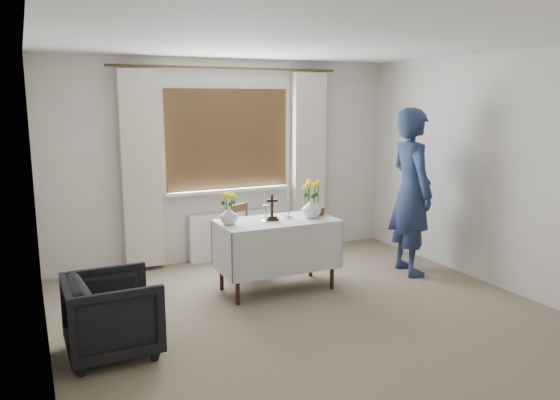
{
  "coord_description": "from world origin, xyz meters",
  "views": [
    {
      "loc": [
        -2.31,
        -3.96,
        2.01
      ],
      "look_at": [
        -0.02,
        0.91,
        1.02
      ],
      "focal_mm": 35.0,
      "sensor_mm": 36.0,
      "label": 1
    }
  ],
  "objects_px": {
    "armchair": "(113,315)",
    "flower_vase_left": "(229,215)",
    "wooden_chair": "(247,240)",
    "altar_table": "(277,255)",
    "wooden_cross": "(272,207)",
    "person": "(411,192)",
    "flower_vase_right": "(311,208)"
  },
  "relations": [
    {
      "from": "armchair",
      "to": "flower_vase_left",
      "type": "xyz_separation_m",
      "value": [
        1.29,
        0.82,
        0.53
      ]
    },
    {
      "from": "wooden_chair",
      "to": "armchair",
      "type": "xyz_separation_m",
      "value": [
        -1.73,
        -1.44,
        -0.08
      ]
    },
    {
      "from": "altar_table",
      "to": "wooden_chair",
      "type": "xyz_separation_m",
      "value": [
        -0.08,
        0.64,
        0.03
      ]
    },
    {
      "from": "altar_table",
      "to": "wooden_cross",
      "type": "xyz_separation_m",
      "value": [
        -0.05,
        0.01,
        0.52
      ]
    },
    {
      "from": "armchair",
      "to": "flower_vase_left",
      "type": "bearing_deg",
      "value": -58.55
    },
    {
      "from": "flower_vase_left",
      "to": "armchair",
      "type": "bearing_deg",
      "value": -147.39
    },
    {
      "from": "altar_table",
      "to": "person",
      "type": "bearing_deg",
      "value": -4.02
    },
    {
      "from": "altar_table",
      "to": "wooden_chair",
      "type": "relative_size",
      "value": 1.52
    },
    {
      "from": "armchair",
      "to": "wooden_cross",
      "type": "relative_size",
      "value": 2.55
    },
    {
      "from": "armchair",
      "to": "flower_vase_left",
      "type": "distance_m",
      "value": 1.62
    },
    {
      "from": "wooden_cross",
      "to": "flower_vase_right",
      "type": "bearing_deg",
      "value": 2.97
    },
    {
      "from": "flower_vase_right",
      "to": "altar_table",
      "type": "bearing_deg",
      "value": 172.22
    },
    {
      "from": "wooden_chair",
      "to": "altar_table",
      "type": "bearing_deg",
      "value": -107.74
    },
    {
      "from": "flower_vase_left",
      "to": "altar_table",
      "type": "bearing_deg",
      "value": -3.18
    },
    {
      "from": "person",
      "to": "flower_vase_right",
      "type": "relative_size",
      "value": 9.03
    },
    {
      "from": "wooden_cross",
      "to": "flower_vase_right",
      "type": "distance_m",
      "value": 0.44
    },
    {
      "from": "flower_vase_right",
      "to": "person",
      "type": "bearing_deg",
      "value": -2.88
    },
    {
      "from": "altar_table",
      "to": "flower_vase_right",
      "type": "distance_m",
      "value": 0.62
    },
    {
      "from": "person",
      "to": "wooden_cross",
      "type": "distance_m",
      "value": 1.71
    },
    {
      "from": "altar_table",
      "to": "wooden_cross",
      "type": "relative_size",
      "value": 4.43
    },
    {
      "from": "person",
      "to": "altar_table",
      "type": "bearing_deg",
      "value": 95.55
    },
    {
      "from": "person",
      "to": "wooden_chair",
      "type": "bearing_deg",
      "value": 76.03
    },
    {
      "from": "wooden_chair",
      "to": "armchair",
      "type": "bearing_deg",
      "value": -165.26
    },
    {
      "from": "altar_table",
      "to": "armchair",
      "type": "xyz_separation_m",
      "value": [
        -1.81,
        -0.8,
        -0.06
      ]
    },
    {
      "from": "altar_table",
      "to": "wooden_cross",
      "type": "bearing_deg",
      "value": 169.29
    },
    {
      "from": "wooden_chair",
      "to": "flower_vase_right",
      "type": "distance_m",
      "value": 0.95
    },
    {
      "from": "person",
      "to": "flower_vase_left",
      "type": "relative_size",
      "value": 10.15
    },
    {
      "from": "wooden_cross",
      "to": "flower_vase_right",
      "type": "height_order",
      "value": "wooden_cross"
    },
    {
      "from": "wooden_cross",
      "to": "flower_vase_left",
      "type": "height_order",
      "value": "wooden_cross"
    },
    {
      "from": "wooden_chair",
      "to": "flower_vase_left",
      "type": "height_order",
      "value": "flower_vase_left"
    },
    {
      "from": "armchair",
      "to": "flower_vase_right",
      "type": "distance_m",
      "value": 2.38
    },
    {
      "from": "altar_table",
      "to": "flower_vase_left",
      "type": "relative_size",
      "value": 6.55
    }
  ]
}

